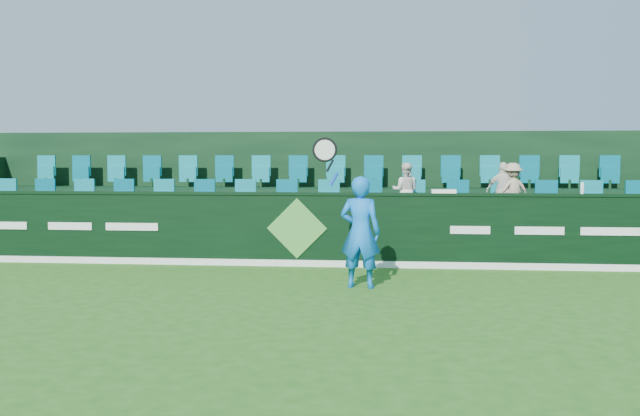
# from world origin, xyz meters

# --- Properties ---
(ground) EXTENTS (60.00, 60.00, 0.00)m
(ground) POSITION_xyz_m (0.00, 0.00, 0.00)
(ground) COLOR #246618
(ground) RESTS_ON ground
(sponsor_hoarding) EXTENTS (16.00, 0.25, 1.35)m
(sponsor_hoarding) POSITION_xyz_m (0.00, 4.00, 0.67)
(sponsor_hoarding) COLOR black
(sponsor_hoarding) RESTS_ON ground
(stand_tier_front) EXTENTS (16.00, 2.00, 0.80)m
(stand_tier_front) POSITION_xyz_m (0.00, 5.10, 0.40)
(stand_tier_front) COLOR black
(stand_tier_front) RESTS_ON ground
(stand_tier_back) EXTENTS (16.00, 1.80, 1.30)m
(stand_tier_back) POSITION_xyz_m (0.00, 7.00, 0.65)
(stand_tier_back) COLOR black
(stand_tier_back) RESTS_ON ground
(stand_rear) EXTENTS (16.00, 4.10, 2.60)m
(stand_rear) POSITION_xyz_m (0.00, 7.44, 1.22)
(stand_rear) COLOR black
(stand_rear) RESTS_ON ground
(seat_row_front) EXTENTS (13.50, 0.50, 0.60)m
(seat_row_front) POSITION_xyz_m (0.00, 5.50, 1.10)
(seat_row_front) COLOR #0C808A
(seat_row_front) RESTS_ON stand_tier_front
(seat_row_back) EXTENTS (13.50, 0.50, 0.60)m
(seat_row_back) POSITION_xyz_m (0.00, 7.30, 1.60)
(seat_row_back) COLOR #0C808A
(seat_row_back) RESTS_ON stand_tier_back
(tennis_player) EXTENTS (1.13, 0.52, 2.35)m
(tennis_player) POSITION_xyz_m (1.23, 1.89, 0.87)
(tennis_player) COLOR blue
(tennis_player) RESTS_ON ground
(spectator_left) EXTENTS (0.57, 0.47, 1.08)m
(spectator_left) POSITION_xyz_m (1.97, 5.12, 1.34)
(spectator_left) COLOR white
(spectator_left) RESTS_ON stand_tier_front
(spectator_middle) EXTENTS (0.67, 0.33, 1.10)m
(spectator_middle) POSITION_xyz_m (3.86, 5.12, 1.35)
(spectator_middle) COLOR white
(spectator_middle) RESTS_ON stand_tier_front
(spectator_right) EXTENTS (0.80, 0.62, 1.08)m
(spectator_right) POSITION_xyz_m (4.03, 5.12, 1.34)
(spectator_right) COLOR tan
(spectator_right) RESTS_ON stand_tier_front
(towel) EXTENTS (0.43, 0.28, 0.06)m
(towel) POSITION_xyz_m (2.63, 4.00, 1.38)
(towel) COLOR white
(towel) RESTS_ON sponsor_hoarding
(drinks_bottle) EXTENTS (0.06, 0.06, 0.20)m
(drinks_bottle) POSITION_xyz_m (5.04, 4.00, 1.45)
(drinks_bottle) COLOR white
(drinks_bottle) RESTS_ON sponsor_hoarding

